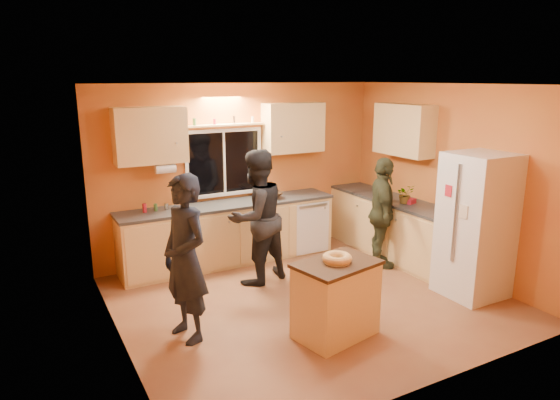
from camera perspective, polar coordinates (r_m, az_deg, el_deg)
ground at (r=6.30m, az=3.51°, el=-11.33°), size 4.50×4.50×0.00m
room_shell at (r=6.21m, az=2.66°, el=4.01°), size 4.54×4.04×2.61m
back_counter at (r=7.54m, az=-3.21°, el=-3.35°), size 4.23×0.62×0.90m
right_counter at (r=7.63m, az=14.08°, el=-3.54°), size 0.62×1.84×0.90m
refrigerator at (r=6.61m, az=21.51°, el=-2.74°), size 0.72×0.70×1.80m
island at (r=5.36m, az=6.40°, el=-11.15°), size 0.95×0.74×0.83m
bundt_pastry at (r=5.19m, az=6.54°, el=-6.62°), size 0.31×0.31×0.09m
person_left at (r=5.21m, az=-10.78°, el=-6.59°), size 0.56×0.72×1.76m
person_center at (r=6.55m, az=-2.73°, el=-1.98°), size 1.02×0.89×1.79m
person_right at (r=7.25m, az=11.57°, el=-1.46°), size 0.81×1.00×1.59m
mixing_bowl at (r=7.52m, az=-1.40°, el=0.57°), size 0.43×0.43×0.10m
utensil_crock at (r=7.08m, az=-11.14°, el=-0.25°), size 0.14×0.14×0.17m
potted_plant at (r=7.42m, az=14.10°, el=0.66°), size 0.28×0.25×0.28m
red_box at (r=7.46m, az=14.62°, el=-0.11°), size 0.19×0.16×0.07m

